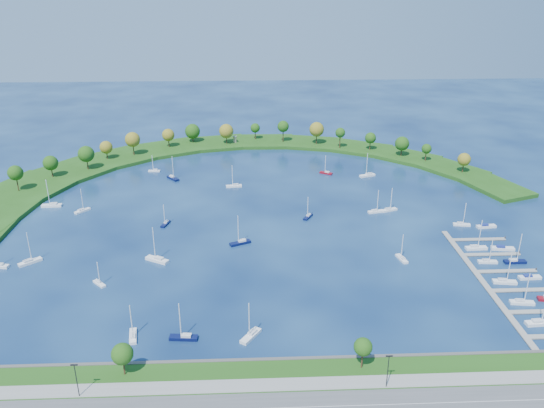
{
  "coord_description": "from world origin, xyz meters",
  "views": [
    {
      "loc": [
        -5.03,
        -227.03,
        101.8
      ],
      "look_at": [
        5.0,
        5.0,
        4.0
      ],
      "focal_mm": 35.91,
      "sensor_mm": 36.0,
      "label": 1
    }
  ],
  "objects_px": {
    "moored_boat_8": "(326,172)",
    "harbor_tower": "(235,139)",
    "moored_boat_7": "(251,335)",
    "docked_boat_4": "(505,281)",
    "moored_boat_10": "(376,211)",
    "moored_boat_11": "(52,205)",
    "moored_boat_6": "(173,178)",
    "moored_boat_15": "(184,337)",
    "docked_boat_2": "(522,302)",
    "moored_boat_4": "(402,258)",
    "docked_boat_0": "(539,322)",
    "dock_system": "(502,280)",
    "docked_boat_11": "(486,226)",
    "moored_boat_5": "(157,259)",
    "moored_boat_14": "(154,170)",
    "moored_boat_17": "(82,210)",
    "moored_boat_3": "(30,261)",
    "moored_boat_19": "(99,283)",
    "moored_boat_12": "(133,335)",
    "docked_boat_7": "(515,261)",
    "moored_boat_2": "(367,175)",
    "docked_boat_9": "(502,248)",
    "moored_boat_13": "(389,209)",
    "moored_boat_0": "(240,242)",
    "moored_boat_18": "(234,185)",
    "moored_boat_9": "(166,223)",
    "docked_boat_8": "(476,247)",
    "docked_boat_5": "(529,277)",
    "docked_boat_6": "(487,261)"
  },
  "relations": [
    {
      "from": "moored_boat_8",
      "to": "harbor_tower",
      "type": "bearing_deg",
      "value": -17.0
    },
    {
      "from": "moored_boat_7",
      "to": "docked_boat_4",
      "type": "distance_m",
      "value": 95.17
    },
    {
      "from": "harbor_tower",
      "to": "moored_boat_10",
      "type": "distance_m",
      "value": 130.43
    },
    {
      "from": "moored_boat_11",
      "to": "moored_boat_6",
      "type": "bearing_deg",
      "value": -148.45
    },
    {
      "from": "moored_boat_10",
      "to": "moored_boat_15",
      "type": "xyz_separation_m",
      "value": [
        -79.04,
        -92.18,
        0.04
      ]
    },
    {
      "from": "harbor_tower",
      "to": "docked_boat_2",
      "type": "distance_m",
      "value": 214.04
    },
    {
      "from": "moored_boat_4",
      "to": "moored_boat_8",
      "type": "bearing_deg",
      "value": -3.51
    },
    {
      "from": "docked_boat_0",
      "to": "dock_system",
      "type": "bearing_deg",
      "value": 86.49
    },
    {
      "from": "docked_boat_11",
      "to": "moored_boat_4",
      "type": "bearing_deg",
      "value": -154.75
    },
    {
      "from": "moored_boat_5",
      "to": "moored_boat_7",
      "type": "relative_size",
      "value": 1.13
    },
    {
      "from": "moored_boat_14",
      "to": "moored_boat_17",
      "type": "bearing_deg",
      "value": 70.09
    },
    {
      "from": "moored_boat_3",
      "to": "moored_boat_19",
      "type": "height_order",
      "value": "moored_boat_3"
    },
    {
      "from": "moored_boat_12",
      "to": "moored_boat_11",
      "type": "bearing_deg",
      "value": 19.21
    },
    {
      "from": "moored_boat_10",
      "to": "docked_boat_7",
      "type": "relative_size",
      "value": 0.9
    },
    {
      "from": "moored_boat_4",
      "to": "moored_boat_8",
      "type": "distance_m",
      "value": 101.32
    },
    {
      "from": "moored_boat_7",
      "to": "moored_boat_5",
      "type": "bearing_deg",
      "value": -109.35
    },
    {
      "from": "moored_boat_8",
      "to": "moored_boat_12",
      "type": "xyz_separation_m",
      "value": [
        -78.81,
        -145.15,
        0.01
      ]
    },
    {
      "from": "moored_boat_17",
      "to": "docked_boat_4",
      "type": "distance_m",
      "value": 183.44
    },
    {
      "from": "moored_boat_19",
      "to": "dock_system",
      "type": "bearing_deg",
      "value": 45.22
    },
    {
      "from": "dock_system",
      "to": "moored_boat_19",
      "type": "height_order",
      "value": "moored_boat_19"
    },
    {
      "from": "moored_boat_10",
      "to": "moored_boat_17",
      "type": "xyz_separation_m",
      "value": [
        -136.69,
        6.84,
        0.0
      ]
    },
    {
      "from": "moored_boat_2",
      "to": "docked_boat_11",
      "type": "distance_m",
      "value": 77.55
    },
    {
      "from": "docked_boat_9",
      "to": "moored_boat_13",
      "type": "bearing_deg",
      "value": 139.11
    },
    {
      "from": "moored_boat_13",
      "to": "moored_boat_0",
      "type": "bearing_deg",
      "value": -177.44
    },
    {
      "from": "moored_boat_10",
      "to": "moored_boat_18",
      "type": "xyz_separation_m",
      "value": [
        -66.55,
        36.11,
        0.02
      ]
    },
    {
      "from": "harbor_tower",
      "to": "moored_boat_14",
      "type": "bearing_deg",
      "value": -131.94
    },
    {
      "from": "moored_boat_3",
      "to": "moored_boat_5",
      "type": "height_order",
      "value": "moored_boat_5"
    },
    {
      "from": "moored_boat_19",
      "to": "docked_boat_11",
      "type": "height_order",
      "value": "moored_boat_19"
    },
    {
      "from": "moored_boat_9",
      "to": "moored_boat_15",
      "type": "height_order",
      "value": "moored_boat_15"
    },
    {
      "from": "moored_boat_8",
      "to": "docked_boat_11",
      "type": "height_order",
      "value": "moored_boat_8"
    },
    {
      "from": "moored_boat_7",
      "to": "docked_boat_8",
      "type": "relative_size",
      "value": 0.98
    },
    {
      "from": "moored_boat_3",
      "to": "docked_boat_11",
      "type": "bearing_deg",
      "value": -34.12
    },
    {
      "from": "harbor_tower",
      "to": "moored_boat_14",
      "type": "xyz_separation_m",
      "value": [
        -44.37,
        -49.39,
        -3.3
      ]
    },
    {
      "from": "moored_boat_5",
      "to": "moored_boat_6",
      "type": "relative_size",
      "value": 1.09
    },
    {
      "from": "moored_boat_4",
      "to": "docked_boat_4",
      "type": "relative_size",
      "value": 0.86
    },
    {
      "from": "moored_boat_2",
      "to": "moored_boat_18",
      "type": "relative_size",
      "value": 1.11
    },
    {
      "from": "moored_boat_3",
      "to": "moored_boat_4",
      "type": "height_order",
      "value": "moored_boat_3"
    },
    {
      "from": "moored_boat_14",
      "to": "moored_boat_10",
      "type": "bearing_deg",
      "value": 155.17
    },
    {
      "from": "moored_boat_7",
      "to": "moored_boat_13",
      "type": "xyz_separation_m",
      "value": [
        65.47,
        93.77,
        -0.04
      ]
    },
    {
      "from": "moored_boat_0",
      "to": "moored_boat_10",
      "type": "height_order",
      "value": "moored_boat_0"
    },
    {
      "from": "moored_boat_0",
      "to": "moored_boat_7",
      "type": "bearing_deg",
      "value": 69.26
    },
    {
      "from": "docked_boat_8",
      "to": "docked_boat_2",
      "type": "bearing_deg",
      "value": -91.92
    },
    {
      "from": "docked_boat_7",
      "to": "docked_boat_9",
      "type": "distance_m",
      "value": 10.88
    },
    {
      "from": "moored_boat_19",
      "to": "docked_boat_5",
      "type": "relative_size",
      "value": 1.13
    },
    {
      "from": "moored_boat_7",
      "to": "moored_boat_4",
      "type": "bearing_deg",
      "value": 163.01
    },
    {
      "from": "moored_boat_9",
      "to": "moored_boat_6",
      "type": "bearing_deg",
      "value": -159.14
    },
    {
      "from": "harbor_tower",
      "to": "moored_boat_6",
      "type": "bearing_deg",
      "value": -117.51
    },
    {
      "from": "moored_boat_12",
      "to": "moored_boat_6",
      "type": "bearing_deg",
      "value": -7.77
    },
    {
      "from": "moored_boat_8",
      "to": "moored_boat_15",
      "type": "relative_size",
      "value": 0.84
    },
    {
      "from": "moored_boat_14",
      "to": "docked_boat_6",
      "type": "relative_size",
      "value": 0.9
    }
  ]
}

